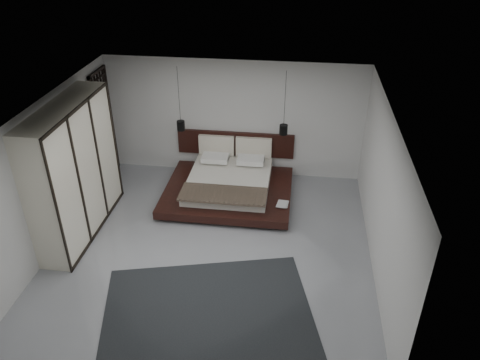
# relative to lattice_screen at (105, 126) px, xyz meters

# --- Properties ---
(floor) EXTENTS (6.00, 6.00, 0.00)m
(floor) POSITION_rel_lattice_screen_xyz_m (2.95, -2.45, -1.30)
(floor) COLOR #919399
(floor) RESTS_ON ground
(ceiling) EXTENTS (6.00, 6.00, 0.00)m
(ceiling) POSITION_rel_lattice_screen_xyz_m (2.95, -2.45, 1.50)
(ceiling) COLOR white
(ceiling) RESTS_ON wall_back
(wall_back) EXTENTS (6.00, 0.00, 6.00)m
(wall_back) POSITION_rel_lattice_screen_xyz_m (2.95, 0.55, 0.10)
(wall_back) COLOR silver
(wall_back) RESTS_ON floor
(wall_front) EXTENTS (6.00, 0.00, 6.00)m
(wall_front) POSITION_rel_lattice_screen_xyz_m (2.95, -5.45, 0.10)
(wall_front) COLOR silver
(wall_front) RESTS_ON floor
(wall_left) EXTENTS (0.00, 6.00, 6.00)m
(wall_left) POSITION_rel_lattice_screen_xyz_m (-0.05, -2.45, 0.10)
(wall_left) COLOR silver
(wall_left) RESTS_ON floor
(wall_right) EXTENTS (0.00, 6.00, 6.00)m
(wall_right) POSITION_rel_lattice_screen_xyz_m (5.95, -2.45, 0.10)
(wall_right) COLOR silver
(wall_right) RESTS_ON floor
(lattice_screen) EXTENTS (0.05, 0.90, 2.60)m
(lattice_screen) POSITION_rel_lattice_screen_xyz_m (0.00, 0.00, 0.00)
(lattice_screen) COLOR black
(lattice_screen) RESTS_ON floor
(bed) EXTENTS (2.79, 2.40, 1.08)m
(bed) POSITION_rel_lattice_screen_xyz_m (2.99, -0.54, -1.01)
(bed) COLOR black
(bed) RESTS_ON floor
(book_lower) EXTENTS (0.24, 0.31, 0.03)m
(book_lower) POSITION_rel_lattice_screen_xyz_m (4.13, -1.20, -1.03)
(book_lower) COLOR #99724C
(book_lower) RESTS_ON bed
(book_upper) EXTENTS (0.25, 0.32, 0.02)m
(book_upper) POSITION_rel_lattice_screen_xyz_m (4.11, -1.23, -1.00)
(book_upper) COLOR #99724C
(book_upper) RESTS_ON book_lower
(pendant_left) EXTENTS (0.18, 0.18, 1.46)m
(pendant_left) POSITION_rel_lattice_screen_xyz_m (1.84, -0.10, 0.16)
(pendant_left) COLOR black
(pendant_left) RESTS_ON ceiling
(pendant_right) EXTENTS (0.18, 0.18, 1.42)m
(pendant_right) POSITION_rel_lattice_screen_xyz_m (4.13, -0.10, 0.19)
(pendant_right) COLOR black
(pendant_right) RESTS_ON ceiling
(wardrobe) EXTENTS (0.64, 2.71, 2.66)m
(wardrobe) POSITION_rel_lattice_screen_xyz_m (0.25, -2.19, 0.03)
(wardrobe) COLOR silver
(wardrobe) RESTS_ON floor
(rug) EXTENTS (3.82, 3.13, 0.01)m
(rug) POSITION_rel_lattice_screen_xyz_m (3.19, -4.15, -1.29)
(rug) COLOR black
(rug) RESTS_ON floor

